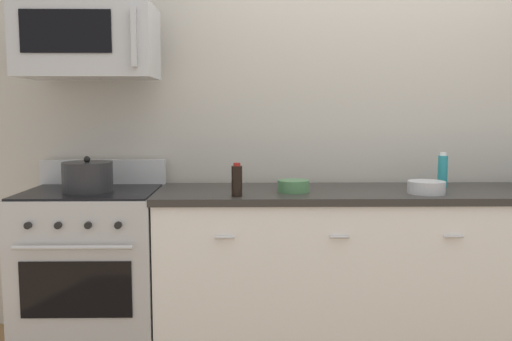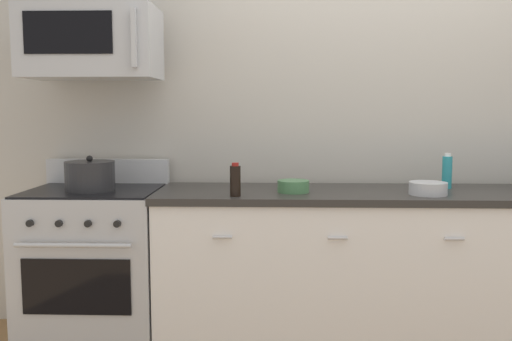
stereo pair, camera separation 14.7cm
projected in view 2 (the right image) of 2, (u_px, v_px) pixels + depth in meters
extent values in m
cube|color=#B7B2A8|center=(373.00, 114.00, 3.47)|extent=(5.65, 0.10, 2.70)
cube|color=white|center=(382.00, 274.00, 3.16)|extent=(2.53, 0.62, 0.88)
cube|color=#2D2B28|center=(384.00, 194.00, 3.11)|extent=(2.56, 0.65, 0.04)
cylinder|color=silver|center=(222.00, 237.00, 2.84)|extent=(0.10, 0.02, 0.02)
cylinder|color=silver|center=(338.00, 238.00, 2.82)|extent=(0.10, 0.02, 0.02)
cylinder|color=silver|center=(454.00, 239.00, 2.80)|extent=(0.10, 0.02, 0.02)
cube|color=#B7BABF|center=(96.00, 269.00, 3.21)|extent=(0.76, 0.64, 0.91)
cube|color=black|center=(76.00, 287.00, 2.89)|extent=(0.58, 0.01, 0.30)
cylinder|color=#B7BABF|center=(72.00, 246.00, 2.83)|extent=(0.61, 0.02, 0.02)
cube|color=#B7BABF|center=(108.00, 172.00, 3.44)|extent=(0.76, 0.06, 0.16)
cube|color=black|center=(93.00, 190.00, 3.16)|extent=(0.73, 0.61, 0.01)
cylinder|color=black|center=(30.00, 223.00, 2.85)|extent=(0.04, 0.02, 0.04)
cylinder|color=black|center=(59.00, 223.00, 2.85)|extent=(0.04, 0.02, 0.04)
cylinder|color=black|center=(88.00, 224.00, 2.84)|extent=(0.04, 0.02, 0.04)
cylinder|color=black|center=(117.00, 224.00, 2.84)|extent=(0.04, 0.02, 0.04)
cube|color=#B7BABF|center=(92.00, 43.00, 3.12)|extent=(0.74, 0.40, 0.40)
cube|color=black|center=(68.00, 32.00, 2.92)|extent=(0.48, 0.01, 0.22)
cube|color=#B7BABF|center=(134.00, 38.00, 2.89)|extent=(0.02, 0.04, 0.30)
cylinder|color=teal|center=(447.00, 172.00, 3.20)|extent=(0.06, 0.06, 0.19)
cylinder|color=white|center=(448.00, 155.00, 3.18)|extent=(0.04, 0.04, 0.02)
cylinder|color=black|center=(235.00, 181.00, 2.90)|extent=(0.06, 0.06, 0.16)
cylinder|color=maroon|center=(235.00, 164.00, 2.89)|extent=(0.04, 0.04, 0.02)
cylinder|color=#477A4C|center=(293.00, 186.00, 3.05)|extent=(0.18, 0.18, 0.07)
torus|color=#477A4C|center=(293.00, 181.00, 3.05)|extent=(0.18, 0.18, 0.01)
cylinder|color=#477A4C|center=(293.00, 191.00, 3.06)|extent=(0.10, 0.10, 0.01)
cylinder|color=#B2B5BA|center=(428.00, 188.00, 2.96)|extent=(0.20, 0.20, 0.07)
torus|color=#B2B5BA|center=(428.00, 183.00, 2.96)|extent=(0.20, 0.20, 0.01)
cylinder|color=#B2B5BA|center=(428.00, 194.00, 2.96)|extent=(0.11, 0.11, 0.01)
cylinder|color=#262628|center=(90.00, 176.00, 3.10)|extent=(0.28, 0.28, 0.17)
sphere|color=black|center=(90.00, 159.00, 3.09)|extent=(0.04, 0.04, 0.04)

